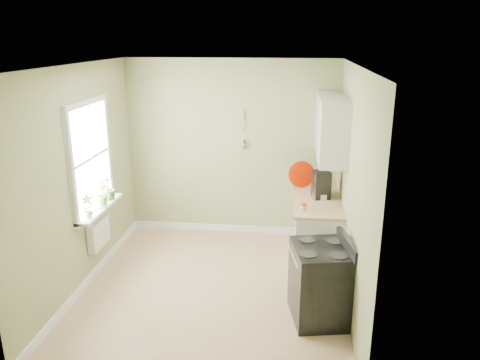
# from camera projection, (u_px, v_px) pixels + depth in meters

# --- Properties ---
(floor) EXTENTS (3.20, 3.60, 0.02)m
(floor) POSITION_uv_depth(u_px,v_px,m) (213.00, 289.00, 5.83)
(floor) COLOR tan
(floor) RESTS_ON ground
(ceiling) EXTENTS (3.20, 3.60, 0.02)m
(ceiling) POSITION_uv_depth(u_px,v_px,m) (209.00, 65.00, 5.02)
(ceiling) COLOR white
(ceiling) RESTS_ON wall_back
(wall_back) EXTENTS (3.20, 0.02, 2.70)m
(wall_back) POSITION_uv_depth(u_px,v_px,m) (231.00, 149.00, 7.14)
(wall_back) COLOR #969B6A
(wall_back) RESTS_ON floor
(wall_left) EXTENTS (0.02, 3.60, 2.70)m
(wall_left) POSITION_uv_depth(u_px,v_px,m) (79.00, 180.00, 5.60)
(wall_left) COLOR #969B6A
(wall_left) RESTS_ON floor
(wall_right) EXTENTS (0.02, 3.60, 2.70)m
(wall_right) POSITION_uv_depth(u_px,v_px,m) (352.00, 190.00, 5.25)
(wall_right) COLOR #969B6A
(wall_right) RESTS_ON floor
(base_cabinets) EXTENTS (0.60, 1.60, 0.87)m
(base_cabinets) POSITION_uv_depth(u_px,v_px,m) (317.00, 229.00, 6.50)
(base_cabinets) COLOR silver
(base_cabinets) RESTS_ON floor
(countertop) EXTENTS (0.64, 1.60, 0.04)m
(countertop) POSITION_uv_depth(u_px,v_px,m) (318.00, 198.00, 6.37)
(countertop) COLOR tan
(countertop) RESTS_ON base_cabinets
(upper_cabinets) EXTENTS (0.35, 1.40, 0.80)m
(upper_cabinets) POSITION_uv_depth(u_px,v_px,m) (331.00, 127.00, 6.17)
(upper_cabinets) COLOR silver
(upper_cabinets) RESTS_ON wall_right
(window) EXTENTS (0.06, 1.14, 1.44)m
(window) POSITION_uv_depth(u_px,v_px,m) (90.00, 158.00, 5.82)
(window) COLOR white
(window) RESTS_ON wall_left
(window_sill) EXTENTS (0.18, 1.14, 0.04)m
(window_sill) POSITION_uv_depth(u_px,v_px,m) (100.00, 208.00, 6.01)
(window_sill) COLOR white
(window_sill) RESTS_ON wall_left
(radiator) EXTENTS (0.12, 0.50, 0.35)m
(radiator) POSITION_uv_depth(u_px,v_px,m) (99.00, 234.00, 6.06)
(radiator) COLOR white
(radiator) RESTS_ON wall_left
(wall_utensils) EXTENTS (0.02, 0.14, 0.58)m
(wall_utensils) POSITION_uv_depth(u_px,v_px,m) (244.00, 136.00, 7.03)
(wall_utensils) COLOR tan
(wall_utensils) RESTS_ON wall_back
(stove) EXTENTS (0.72, 0.79, 0.96)m
(stove) POSITION_uv_depth(u_px,v_px,m) (320.00, 283.00, 5.10)
(stove) COLOR black
(stove) RESTS_ON floor
(stand_mixer) EXTENTS (0.20, 0.33, 0.38)m
(stand_mixer) POSITION_uv_depth(u_px,v_px,m) (320.00, 185.00, 6.32)
(stand_mixer) COLOR #B2B2B7
(stand_mixer) RESTS_ON countertop
(kettle) EXTENTS (0.17, 0.10, 0.17)m
(kettle) POSITION_uv_depth(u_px,v_px,m) (300.00, 175.00, 7.05)
(kettle) COLOR silver
(kettle) RESTS_ON countertop
(coffee_maker) EXTENTS (0.26, 0.28, 0.37)m
(coffee_maker) POSITION_uv_depth(u_px,v_px,m) (321.00, 185.00, 6.27)
(coffee_maker) COLOR black
(coffee_maker) RESTS_ON countertop
(red_tray) EXTENTS (0.39, 0.16, 0.38)m
(red_tray) POSITION_uv_depth(u_px,v_px,m) (301.00, 174.00, 6.71)
(red_tray) COLOR #A51900
(red_tray) RESTS_ON countertop
(jar) EXTENTS (0.08, 0.08, 0.09)m
(jar) POSITION_uv_depth(u_px,v_px,m) (304.00, 207.00, 5.85)
(jar) COLOR #C3AC9B
(jar) RESTS_ON countertop
(plant_a) EXTENTS (0.19, 0.18, 0.30)m
(plant_a) POSITION_uv_depth(u_px,v_px,m) (87.00, 206.00, 5.61)
(plant_a) COLOR #477B2F
(plant_a) RESTS_ON window_sill
(plant_b) EXTENTS (0.22, 0.23, 0.32)m
(plant_b) POSITION_uv_depth(u_px,v_px,m) (102.00, 194.00, 6.02)
(plant_b) COLOR #477B2F
(plant_b) RESTS_ON window_sill
(plant_c) EXTENTS (0.21, 0.21, 0.33)m
(plant_c) POSITION_uv_depth(u_px,v_px,m) (108.00, 188.00, 6.23)
(plant_c) COLOR #477B2F
(plant_c) RESTS_ON window_sill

